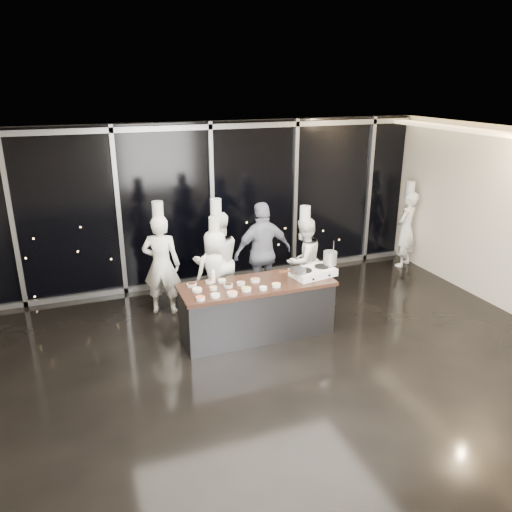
{
  "coord_description": "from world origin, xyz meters",
  "views": [
    {
      "loc": [
        -2.58,
        -5.91,
        3.95
      ],
      "look_at": [
        0.1,
        1.2,
        1.24
      ],
      "focal_mm": 35.0,
      "sensor_mm": 36.0,
      "label": 1
    }
  ],
  "objects_px": {
    "chef_left": "(216,271)",
    "demo_counter": "(257,309)",
    "stock_pot": "(330,258)",
    "chef_right": "(304,260)",
    "chef_far_left": "(161,264)",
    "chef_center": "(217,261)",
    "frying_pan": "(297,270)",
    "stove": "(313,272)",
    "guest": "(263,253)",
    "chef_side": "(406,228)"
  },
  "relations": [
    {
      "from": "demo_counter",
      "to": "chef_center",
      "type": "xyz_separation_m",
      "value": [
        -0.3,
        1.19,
        0.45
      ]
    },
    {
      "from": "stock_pot",
      "to": "guest",
      "type": "relative_size",
      "value": 0.12
    },
    {
      "from": "stove",
      "to": "guest",
      "type": "height_order",
      "value": "guest"
    },
    {
      "from": "stove",
      "to": "chef_center",
      "type": "xyz_separation_m",
      "value": [
        -1.27,
        1.22,
        -0.06
      ]
    },
    {
      "from": "chef_side",
      "to": "chef_center",
      "type": "bearing_deg",
      "value": -21.8
    },
    {
      "from": "stock_pot",
      "to": "chef_far_left",
      "type": "bearing_deg",
      "value": 152.27
    },
    {
      "from": "stove",
      "to": "chef_center",
      "type": "bearing_deg",
      "value": 126.15
    },
    {
      "from": "frying_pan",
      "to": "chef_center",
      "type": "height_order",
      "value": "chef_center"
    },
    {
      "from": "stove",
      "to": "frying_pan",
      "type": "height_order",
      "value": "frying_pan"
    },
    {
      "from": "stock_pot",
      "to": "chef_far_left",
      "type": "xyz_separation_m",
      "value": [
        -2.56,
        1.35,
        -0.24
      ]
    },
    {
      "from": "chef_left",
      "to": "frying_pan",
      "type": "bearing_deg",
      "value": 123.61
    },
    {
      "from": "guest",
      "to": "frying_pan",
      "type": "bearing_deg",
      "value": 90.29
    },
    {
      "from": "demo_counter",
      "to": "stock_pot",
      "type": "distance_m",
      "value": 1.48
    },
    {
      "from": "guest",
      "to": "chef_right",
      "type": "bearing_deg",
      "value": 155.55
    },
    {
      "from": "chef_center",
      "to": "frying_pan",
      "type": "bearing_deg",
      "value": 125.68
    },
    {
      "from": "frying_pan",
      "to": "chef_center",
      "type": "distance_m",
      "value": 1.61
    },
    {
      "from": "stock_pot",
      "to": "chef_right",
      "type": "distance_m",
      "value": 0.98
    },
    {
      "from": "chef_left",
      "to": "chef_right",
      "type": "bearing_deg",
      "value": 167.72
    },
    {
      "from": "chef_far_left",
      "to": "chef_center",
      "type": "bearing_deg",
      "value": -168.64
    },
    {
      "from": "demo_counter",
      "to": "chef_right",
      "type": "distance_m",
      "value": 1.62
    },
    {
      "from": "demo_counter",
      "to": "chef_left",
      "type": "height_order",
      "value": "chef_left"
    },
    {
      "from": "frying_pan",
      "to": "stock_pot",
      "type": "relative_size",
      "value": 2.2
    },
    {
      "from": "stove",
      "to": "stock_pot",
      "type": "distance_m",
      "value": 0.38
    },
    {
      "from": "chef_far_left",
      "to": "guest",
      "type": "distance_m",
      "value": 1.84
    },
    {
      "from": "chef_center",
      "to": "guest",
      "type": "height_order",
      "value": "chef_center"
    },
    {
      "from": "demo_counter",
      "to": "chef_far_left",
      "type": "distance_m",
      "value": 1.92
    },
    {
      "from": "stove",
      "to": "frying_pan",
      "type": "bearing_deg",
      "value": -178.17
    },
    {
      "from": "frying_pan",
      "to": "chef_left",
      "type": "height_order",
      "value": "chef_left"
    },
    {
      "from": "chef_left",
      "to": "chef_side",
      "type": "xyz_separation_m",
      "value": [
        4.57,
        0.79,
        0.08
      ]
    },
    {
      "from": "chef_left",
      "to": "chef_right",
      "type": "height_order",
      "value": "chef_right"
    },
    {
      "from": "chef_right",
      "to": "chef_side",
      "type": "distance_m",
      "value": 3.07
    },
    {
      "from": "demo_counter",
      "to": "chef_far_left",
      "type": "height_order",
      "value": "chef_far_left"
    },
    {
      "from": "stove",
      "to": "chef_far_left",
      "type": "height_order",
      "value": "chef_far_left"
    },
    {
      "from": "guest",
      "to": "chef_left",
      "type": "bearing_deg",
      "value": 5.66
    },
    {
      "from": "stock_pot",
      "to": "chef_side",
      "type": "relative_size",
      "value": 0.12
    },
    {
      "from": "guest",
      "to": "chef_side",
      "type": "height_order",
      "value": "chef_side"
    },
    {
      "from": "frying_pan",
      "to": "chef_right",
      "type": "xyz_separation_m",
      "value": [
        0.62,
        1.03,
        -0.26
      ]
    },
    {
      "from": "stock_pot",
      "to": "chef_far_left",
      "type": "relative_size",
      "value": 0.11
    },
    {
      "from": "chef_side",
      "to": "demo_counter",
      "type": "bearing_deg",
      "value": -6.34
    },
    {
      "from": "stove",
      "to": "stock_pot",
      "type": "bearing_deg",
      "value": -1.02
    },
    {
      "from": "chef_left",
      "to": "demo_counter",
      "type": "bearing_deg",
      "value": 101.37
    },
    {
      "from": "stove",
      "to": "guest",
      "type": "relative_size",
      "value": 0.4
    },
    {
      "from": "stove",
      "to": "chef_right",
      "type": "relative_size",
      "value": 0.42
    },
    {
      "from": "stock_pot",
      "to": "chef_center",
      "type": "bearing_deg",
      "value": 143.83
    },
    {
      "from": "guest",
      "to": "chef_far_left",
      "type": "bearing_deg",
      "value": -8.25
    },
    {
      "from": "frying_pan",
      "to": "chef_left",
      "type": "xyz_separation_m",
      "value": [
        -1.03,
        1.16,
        -0.29
      ]
    },
    {
      "from": "frying_pan",
      "to": "guest",
      "type": "bearing_deg",
      "value": 83.53
    },
    {
      "from": "chef_right",
      "to": "frying_pan",
      "type": "bearing_deg",
      "value": 38.38
    },
    {
      "from": "chef_far_left",
      "to": "chef_left",
      "type": "distance_m",
      "value": 0.95
    },
    {
      "from": "demo_counter",
      "to": "guest",
      "type": "relative_size",
      "value": 1.3
    }
  ]
}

